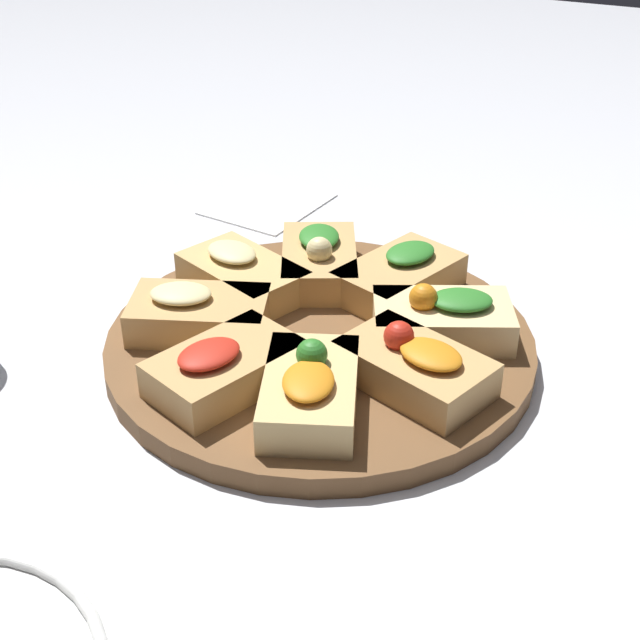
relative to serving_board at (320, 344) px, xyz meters
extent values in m
plane|color=silver|center=(0.00, 0.00, -0.01)|extent=(3.00, 3.00, 0.00)
cylinder|color=brown|center=(0.00, 0.00, 0.00)|extent=(0.37, 0.37, 0.02)
cube|color=tan|center=(-0.09, -0.04, 0.02)|extent=(0.13, 0.11, 0.03)
ellipsoid|color=#2D7A28|center=(-0.11, -0.05, 0.05)|extent=(0.06, 0.06, 0.01)
sphere|color=beige|center=(-0.08, -0.04, 0.05)|extent=(0.02, 0.02, 0.02)
cube|color=tan|center=(-0.04, -0.10, 0.02)|extent=(0.11, 0.13, 0.03)
ellipsoid|color=beige|center=(-0.04, -0.11, 0.05)|extent=(0.05, 0.06, 0.01)
cube|color=tan|center=(0.04, -0.10, 0.02)|extent=(0.10, 0.13, 0.03)
ellipsoid|color=beige|center=(0.04, -0.11, 0.05)|extent=(0.05, 0.06, 0.01)
cube|color=tan|center=(0.10, -0.04, 0.02)|extent=(0.13, 0.11, 0.03)
ellipsoid|color=red|center=(0.11, -0.04, 0.05)|extent=(0.06, 0.05, 0.01)
cube|color=#DBB775|center=(0.10, 0.04, 0.02)|extent=(0.13, 0.11, 0.03)
ellipsoid|color=orange|center=(0.11, 0.04, 0.05)|extent=(0.06, 0.05, 0.01)
sphere|color=#2D7A28|center=(0.08, 0.03, 0.05)|extent=(0.02, 0.02, 0.02)
cube|color=tan|center=(0.04, 0.10, 0.02)|extent=(0.10, 0.13, 0.03)
ellipsoid|color=orange|center=(0.04, 0.11, 0.05)|extent=(0.05, 0.06, 0.01)
sphere|color=red|center=(0.03, 0.08, 0.05)|extent=(0.02, 0.02, 0.02)
cube|color=#E5C689|center=(-0.04, 0.09, 0.02)|extent=(0.11, 0.13, 0.03)
ellipsoid|color=#2D7A28|center=(-0.05, 0.11, 0.05)|extent=(0.06, 0.06, 0.01)
sphere|color=orange|center=(-0.04, 0.08, 0.05)|extent=(0.02, 0.02, 0.02)
cube|color=tan|center=(-0.10, 0.03, 0.02)|extent=(0.13, 0.10, 0.03)
ellipsoid|color=#2D7A28|center=(-0.11, 0.04, 0.05)|extent=(0.06, 0.05, 0.01)
cube|color=white|center=(-0.26, -0.19, -0.01)|extent=(0.14, 0.13, 0.00)
camera|label=1|loc=(0.58, 0.27, 0.42)|focal=50.00mm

